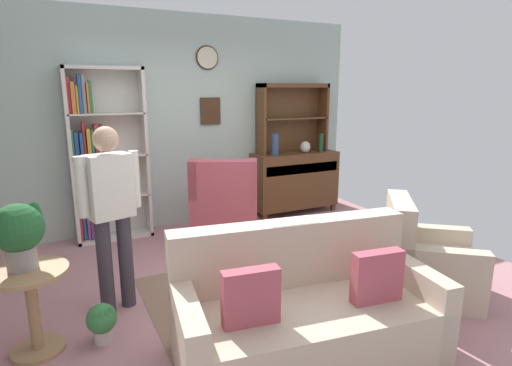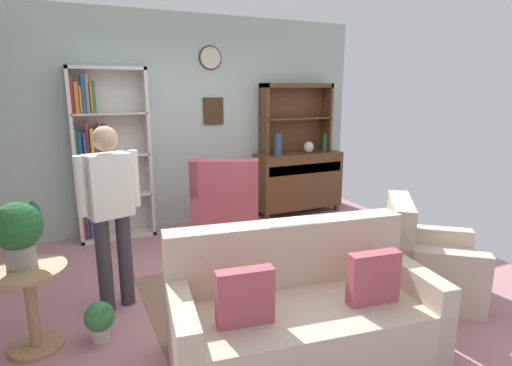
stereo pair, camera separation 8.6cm
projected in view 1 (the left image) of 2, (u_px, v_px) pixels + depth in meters
name	position (u px, v px, depth m)	size (l,w,h in m)	color
ground_plane	(256.00, 284.00, 3.99)	(5.40, 4.60, 0.02)	#B27A7F
wall_back	(186.00, 122.00, 5.54)	(5.00, 0.09, 2.80)	#ADC1B7
area_rug	(290.00, 292.00, 3.82)	(2.50, 1.83, 0.01)	#846651
bookshelf	(101.00, 154.00, 4.96)	(0.90, 0.30, 2.10)	silver
sideboard	(295.00, 180.00, 6.18)	(1.30, 0.45, 0.92)	brown
sideboard_hutch	(292.00, 109.00, 6.04)	(1.10, 0.26, 1.00)	brown
vase_tall	(275.00, 144.00, 5.82)	(0.11, 0.11, 0.31)	#33476B
vase_round	(305.00, 147.00, 6.07)	(0.15, 0.15, 0.17)	beige
bottle_wine	(321.00, 143.00, 6.15)	(0.07, 0.07, 0.27)	#194223
couch_floral	(305.00, 313.00, 2.88)	(1.90, 1.10, 0.90)	beige
armchair_floral	(426.00, 263.00, 3.75)	(1.08, 1.07, 0.88)	beige
wingback_chair	(225.00, 211.00, 5.02)	(1.05, 1.06, 1.05)	#B74C5B
plant_stand	(32.00, 302.00, 2.88)	(0.52, 0.52, 0.63)	#A87F56
potted_plant_large	(19.00, 232.00, 2.80)	(0.34, 0.34, 0.46)	gray
potted_plant_small	(102.00, 321.00, 3.03)	(0.22, 0.22, 0.30)	beige
person_reading	(111.00, 207.00, 3.34)	(0.52, 0.28, 1.56)	#38333D
coffee_table	(246.00, 266.00, 3.54)	(0.80, 0.50, 0.42)	brown
book_stack	(241.00, 257.00, 3.50)	(0.20, 0.11, 0.06)	#284C8C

